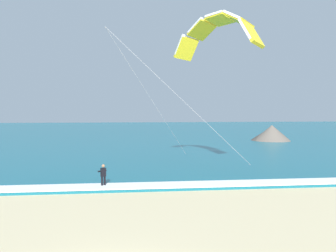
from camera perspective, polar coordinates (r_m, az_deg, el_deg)
name	(u,v)px	position (r m, az deg, el deg)	size (l,w,h in m)	color
sea	(124,132)	(83.40, -7.11, -1.00)	(200.00, 120.00, 0.20)	#146075
surf_foam	(116,186)	(24.80, -8.28, -9.54)	(200.00, 2.11, 0.04)	white
surfboard	(103,188)	(25.22, -10.32, -9.80)	(1.03, 1.45, 0.09)	#E04C38
kitesurfer	(103,175)	(25.05, -10.36, -7.75)	(0.67, 0.66, 1.69)	black
kite_primary	(217,30)	(31.41, 7.90, 14.95)	(11.93, 9.13, 12.36)	yellow
headland_right	(270,134)	(62.23, 16.09, -1.27)	(6.88, 7.13, 2.81)	#665B51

